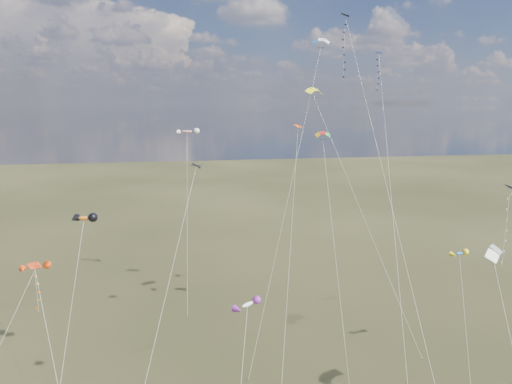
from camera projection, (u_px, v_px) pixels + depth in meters
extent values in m
cube|color=black|center=(345.00, 15.00, 47.07)|extent=(1.11, 1.14, 0.35)
cylinder|color=silver|center=(393.00, 213.00, 40.79)|extent=(2.67, 20.83, 37.22)
cube|color=#0B1944|center=(379.00, 53.00, 56.77)|extent=(0.99, 0.97, 0.28)
cylinder|color=silver|center=(393.00, 217.00, 45.09)|extent=(8.65, 29.50, 34.48)
cube|color=black|center=(196.00, 166.00, 37.49)|extent=(0.79, 0.85, 0.35)
cylinder|color=silver|center=(157.00, 330.00, 34.00)|extent=(6.83, 10.67, 23.22)
cube|color=red|center=(34.00, 266.00, 38.91)|extent=(1.32, 1.31, 0.30)
cylinder|color=silver|center=(56.00, 373.00, 35.96)|extent=(4.67, 9.82, 14.65)
cube|color=#0F174B|center=(510.00, 187.00, 31.75)|extent=(0.61, 0.67, 0.31)
cube|color=#D14B12|center=(298.00, 126.00, 56.08)|extent=(1.13, 1.11, 0.35)
cylinder|color=silver|center=(290.00, 249.00, 49.25)|extent=(6.18, 18.12, 25.50)
cylinder|color=silver|center=(366.00, 218.00, 53.60)|extent=(9.49, 12.94, 29.97)
cube|color=#332316|center=(423.00, 359.00, 51.01)|extent=(0.10, 0.10, 0.12)
cylinder|color=silver|center=(288.00, 192.00, 52.69)|extent=(12.22, 16.67, 36.25)
cube|color=#332316|center=(248.00, 381.00, 47.07)|extent=(0.10, 0.10, 0.12)
cylinder|color=silver|center=(335.00, 249.00, 50.63)|extent=(2.12, 17.31, 24.63)
ellipsoid|color=black|center=(35.00, 267.00, 51.10)|extent=(2.95, 1.80, 0.93)
cylinder|color=silver|center=(8.00, 327.00, 48.04)|extent=(4.16, 7.67, 10.22)
ellipsoid|color=orange|center=(84.00, 218.00, 47.58)|extent=(2.54, 1.80, 1.18)
cylinder|color=silver|center=(69.00, 319.00, 43.10)|extent=(1.43, 12.29, 16.47)
ellipsoid|color=white|center=(248.00, 304.00, 36.33)|extent=(2.35, 1.98, 0.75)
ellipsoid|color=red|center=(187.00, 132.00, 70.19)|extent=(3.49, 1.89, 1.05)
cylinder|color=silver|center=(187.00, 218.00, 65.55)|extent=(0.98, 14.19, 23.98)
cube|color=#332316|center=(188.00, 318.00, 60.90)|extent=(0.10, 0.10, 0.12)
ellipsoid|color=blue|center=(460.00, 253.00, 50.62)|extent=(2.04, 1.17, 0.78)
cylinder|color=silver|center=(465.00, 318.00, 48.13)|extent=(2.35, 7.13, 11.89)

